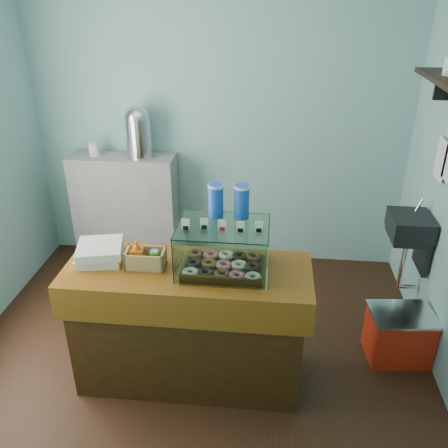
# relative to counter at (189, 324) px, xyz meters

# --- Properties ---
(ground) EXTENTS (3.50, 3.50, 0.00)m
(ground) POSITION_rel_counter_xyz_m (0.00, 0.25, -0.46)
(ground) COLOR black
(ground) RESTS_ON ground
(room_shell) EXTENTS (3.54, 3.04, 2.82)m
(room_shell) POSITION_rel_counter_xyz_m (0.03, 0.26, 1.25)
(room_shell) COLOR #7DB6B5
(room_shell) RESTS_ON ground
(counter) EXTENTS (1.60, 0.60, 0.90)m
(counter) POSITION_rel_counter_xyz_m (0.00, 0.00, 0.00)
(counter) COLOR #3D210B
(counter) RESTS_ON ground
(back_shelf) EXTENTS (1.00, 0.32, 1.10)m
(back_shelf) POSITION_rel_counter_xyz_m (-0.90, 1.57, 0.09)
(back_shelf) COLOR gray
(back_shelf) RESTS_ON ground
(display_case) EXTENTS (0.57, 0.42, 0.53)m
(display_case) POSITION_rel_counter_xyz_m (0.24, 0.05, 0.61)
(display_case) COLOR #341C0F
(display_case) RESTS_ON counter
(condiment_crate) EXTENTS (0.25, 0.16, 0.19)m
(condiment_crate) POSITION_rel_counter_xyz_m (-0.28, 0.00, 0.51)
(condiment_crate) COLOR tan
(condiment_crate) RESTS_ON counter
(pastry_boxes) EXTENTS (0.35, 0.35, 0.11)m
(pastry_boxes) POSITION_rel_counter_xyz_m (-0.59, 0.06, 0.50)
(pastry_boxes) COLOR silver
(pastry_boxes) RESTS_ON counter
(coffee_urn) EXTENTS (0.26, 0.26, 0.48)m
(coffee_urn) POSITION_rel_counter_xyz_m (-0.71, 1.57, 0.89)
(coffee_urn) COLOR silver
(coffee_urn) RESTS_ON back_shelf
(red_cooler) EXTENTS (0.49, 0.39, 0.40)m
(red_cooler) POSITION_rel_counter_xyz_m (1.51, 0.35, -0.26)
(red_cooler) COLOR red
(red_cooler) RESTS_ON ground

